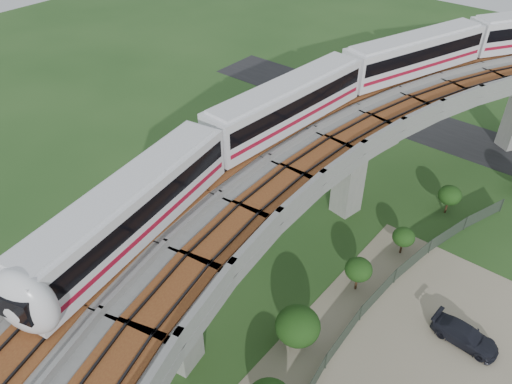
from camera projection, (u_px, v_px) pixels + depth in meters
ground at (268, 267)px, 40.66m from camera, size 160.00×160.00×0.00m
dirt_lot at (418, 383)px, 32.32m from camera, size 18.00×26.00×0.04m
asphalt_road at (424, 126)px, 59.19m from camera, size 60.00×8.00×0.03m
viaduct at (315, 198)px, 33.27m from camera, size 19.58×73.98×11.40m
metro_train at (370, 87)px, 39.36m from camera, size 16.95×60.24×3.64m
fence at (376, 323)px, 35.27m from camera, size 3.87×38.73×1.50m
tree_1 at (450, 195)px, 45.10m from camera, size 2.08×2.08×2.89m
tree_2 at (404, 237)px, 40.93m from camera, size 1.85×1.85×2.58m
tree_3 at (359, 270)px, 37.51m from camera, size 2.10×2.10×3.03m
tree_4 at (298, 326)px, 33.31m from camera, size 3.08×3.08×3.47m
car_dark at (465, 335)px, 34.45m from camera, size 4.70×2.11×1.34m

